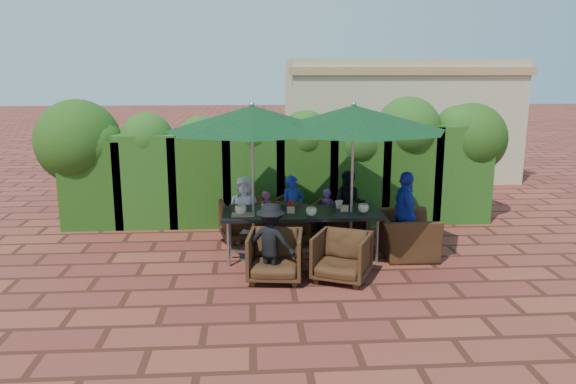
{
  "coord_description": "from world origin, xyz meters",
  "views": [
    {
      "loc": [
        -0.55,
        -8.38,
        2.93
      ],
      "look_at": [
        0.04,
        0.4,
        1.01
      ],
      "focal_mm": 35.0,
      "sensor_mm": 36.0,
      "label": 1
    }
  ],
  "objects": [
    {
      "name": "chair_near_left",
      "position": [
        -0.23,
        -0.84,
        0.39
      ],
      "size": [
        0.84,
        0.8,
        0.78
      ],
      "primitive_type": "imported",
      "rotation": [
        0.0,
        0.0,
        -0.13
      ],
      "color": "black",
      "rests_on": "ground"
    },
    {
      "name": "dining_table",
      "position": [
        0.23,
        0.11,
        0.68
      ],
      "size": [
        2.48,
        0.9,
        0.75
      ],
      "color": "black",
      "rests_on": "ground"
    },
    {
      "name": "pedestrian_c",
      "position": [
        3.19,
        4.23,
        0.82
      ],
      "size": [
        1.07,
        1.09,
        1.64
      ],
      "primitive_type": "imported",
      "rotation": [
        0.0,
        0.0,
        2.34
      ],
      "color": "gray",
      "rests_on": "ground"
    },
    {
      "name": "child_right",
      "position": [
        0.78,
        1.16,
        0.44
      ],
      "size": [
        0.38,
        0.35,
        0.87
      ],
      "primitive_type": "imported",
      "rotation": [
        0.0,
        0.0,
        -0.35
      ],
      "color": "#814DA7",
      "rests_on": "ground"
    },
    {
      "name": "adult_far_left",
      "position": [
        -0.68,
        1.01,
        0.57
      ],
      "size": [
        0.59,
        0.39,
        1.15
      ],
      "primitive_type": "imported",
      "rotation": [
        0.0,
        0.0,
        -0.09
      ],
      "color": "silver",
      "rests_on": "ground"
    },
    {
      "name": "child_left",
      "position": [
        -0.28,
        1.1,
        0.43
      ],
      "size": [
        0.37,
        0.33,
        0.87
      ],
      "primitive_type": "imported",
      "rotation": [
        0.0,
        0.0,
        0.27
      ],
      "color": "#C34481",
      "rests_on": "ground"
    },
    {
      "name": "number_block_right",
      "position": [
        0.9,
        0.08,
        0.8
      ],
      "size": [
        0.12,
        0.06,
        0.1
      ],
      "primitive_type": "cube",
      "color": "tan",
      "rests_on": "dining_table"
    },
    {
      "name": "adult_end_right",
      "position": [
        1.89,
        0.12,
        0.68
      ],
      "size": [
        0.46,
        0.83,
        1.37
      ],
      "primitive_type": "imported",
      "rotation": [
        0.0,
        0.0,
        1.64
      ],
      "color": "#2033AE",
      "rests_on": "ground"
    },
    {
      "name": "adult_near_left",
      "position": [
        -0.28,
        -0.89,
        0.57
      ],
      "size": [
        0.8,
        0.6,
        1.14
      ],
      "primitive_type": "imported",
      "rotation": [
        0.0,
        0.0,
        2.72
      ],
      "color": "black",
      "rests_on": "ground"
    },
    {
      "name": "cup_a",
      "position": [
        -0.72,
        0.01,
        0.82
      ],
      "size": [
        0.18,
        0.18,
        0.14
      ],
      "primitive_type": "imported",
      "color": "beige",
      "rests_on": "dining_table"
    },
    {
      "name": "pedestrian_b",
      "position": [
        2.82,
        4.46,
        0.77
      ],
      "size": [
        0.77,
        0.5,
        1.54
      ],
      "primitive_type": "imported",
      "rotation": [
        0.0,
        0.0,
        3.21
      ],
      "color": "#C34481",
      "rests_on": "ground"
    },
    {
      "name": "chair_far_left",
      "position": [
        -0.7,
        1.16,
        0.39
      ],
      "size": [
        0.89,
        0.85,
        0.79
      ],
      "primitive_type": "imported",
      "rotation": [
        0.0,
        0.0,
        3.34
      ],
      "color": "black",
      "rests_on": "ground"
    },
    {
      "name": "adult_far_right",
      "position": [
        1.16,
        1.05,
        0.61
      ],
      "size": [
        0.65,
        0.48,
        1.22
      ],
      "primitive_type": "imported",
      "rotation": [
        0.0,
        0.0,
        -0.23
      ],
      "color": "black",
      "rests_on": "ground"
    },
    {
      "name": "chair_far_mid",
      "position": [
        0.24,
        1.14,
        0.4
      ],
      "size": [
        1.01,
        0.98,
        0.8
      ],
      "primitive_type": "imported",
      "rotation": [
        0.0,
        0.0,
        2.72
      ],
      "color": "black",
      "rests_on": "ground"
    },
    {
      "name": "cup_d",
      "position": [
        0.85,
        0.3,
        0.81
      ],
      "size": [
        0.13,
        0.13,
        0.12
      ],
      "primitive_type": "imported",
      "color": "beige",
      "rests_on": "dining_table"
    },
    {
      "name": "chair_far_right",
      "position": [
        1.09,
        1.1,
        0.37
      ],
      "size": [
        0.73,
        0.68,
        0.74
      ],
      "primitive_type": "imported",
      "rotation": [
        0.0,
        0.0,
        3.14
      ],
      "color": "black",
      "rests_on": "ground"
    },
    {
      "name": "hedge_wall",
      "position": [
        -0.07,
        2.32,
        1.28
      ],
      "size": [
        9.1,
        1.6,
        2.43
      ],
      "color": "#15340E",
      "rests_on": "ground"
    },
    {
      "name": "pedestrian_a",
      "position": [
        1.54,
        4.26,
        0.93
      ],
      "size": [
        1.78,
        0.72,
        1.87
      ],
      "primitive_type": "imported",
      "rotation": [
        0.0,
        0.0,
        3.08
      ],
      "color": "#258A47",
      "rests_on": "ground"
    },
    {
      "name": "cup_b",
      "position": [
        -0.34,
        0.15,
        0.81
      ],
      "size": [
        0.13,
        0.13,
        0.12
      ],
      "primitive_type": "imported",
      "color": "beige",
      "rests_on": "dining_table"
    },
    {
      "name": "cup_c",
      "position": [
        0.36,
        -0.15,
        0.81
      ],
      "size": [
        0.16,
        0.16,
        0.13
      ],
      "primitive_type": "imported",
      "color": "beige",
      "rests_on": "dining_table"
    },
    {
      "name": "adult_far_mid",
      "position": [
        0.16,
        1.05,
        0.57
      ],
      "size": [
        0.51,
        0.47,
        1.15
      ],
      "primitive_type": "imported",
      "rotation": [
        0.0,
        0.0,
        0.39
      ],
      "color": "#2033AE",
      "rests_on": "ground"
    },
    {
      "name": "number_block_left",
      "position": [
        0.06,
        0.04,
        0.8
      ],
      "size": [
        0.12,
        0.06,
        0.1
      ],
      "primitive_type": "cube",
      "color": "tan",
      "rests_on": "dining_table"
    },
    {
      "name": "cup_e",
      "position": [
        1.19,
        -0.01,
        0.82
      ],
      "size": [
        0.17,
        0.17,
        0.13
      ],
      "primitive_type": "imported",
      "color": "beige",
      "rests_on": "dining_table"
    },
    {
      "name": "serving_tray",
      "position": [
        -0.68,
        -0.04,
        0.76
      ],
      "size": [
        0.35,
        0.25,
        0.02
      ],
      "primitive_type": "cube",
      "color": "#A1764E",
      "rests_on": "dining_table"
    },
    {
      "name": "chair_end_right",
      "position": [
        1.9,
        0.11,
        0.46
      ],
      "size": [
        0.71,
        1.06,
        0.91
      ],
      "primitive_type": "imported",
      "rotation": [
        0.0,
        0.0,
        1.55
      ],
      "color": "black",
      "rests_on": "ground"
    },
    {
      "name": "ketchup_bottle",
      "position": [
        0.04,
        0.16,
        0.83
      ],
      "size": [
        0.04,
        0.04,
        0.17
      ],
      "primitive_type": "cylinder",
      "color": "#B20C0A",
      "rests_on": "dining_table"
    },
    {
      "name": "umbrella_right",
      "position": [
        1.01,
        0.04,
        2.21
      ],
      "size": [
        2.86,
        2.86,
        2.46
      ],
      "color": "gray",
      "rests_on": "ground"
    },
    {
      "name": "sauce_bottle",
      "position": [
        0.1,
        0.14,
        0.83
      ],
      "size": [
        0.04,
        0.04,
        0.17
      ],
      "primitive_type": "cylinder",
      "color": "#4C230C",
      "rests_on": "dining_table"
    },
    {
      "name": "building",
      "position": [
        3.5,
        6.99,
        1.61
      ],
      "size": [
        6.2,
        3.08,
        3.2
      ],
      "color": "beige",
      "rests_on": "ground"
    },
    {
      "name": "chair_near_right",
      "position": [
        0.71,
        -0.91,
        0.38
      ],
      "size": [
        0.96,
        0.93,
        0.76
      ],
      "primitive_type": "imported",
      "rotation": [
        0.0,
        0.0,
        -0.43
      ],
      "color": "black",
      "rests_on": "ground"
    },
    {
      "name": "umbrella_left",
      "position": [
        -0.52,
        0.06,
        2.21
      ],
      "size": [
        2.64,
        2.64,
        2.46
      ],
      "color": "gray",
      "rests_on": "ground"
    },
    {
      "name": "ground",
      "position": [
        0.0,
        0.0,
        0.0
      ],
      "size": [
        80.0,
        80.0,
        0.0
      ],
      "primitive_type": "plane",
      "color": "brown",
      "rests_on": "ground"
    }
  ]
}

